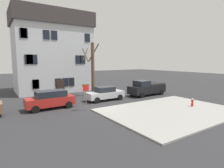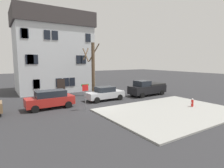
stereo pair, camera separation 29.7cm
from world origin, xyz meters
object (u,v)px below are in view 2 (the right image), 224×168
Objects in this scene: car_red_wagon at (50,99)px; tree_bare_mid at (93,68)px; building_main at (54,52)px; street_sign_pole at (85,92)px; pickup_truck_black at (147,88)px; fire_hydrant at (192,102)px; car_silver_sedan at (105,93)px.

tree_bare_mid is at bearing 29.37° from car_red_wagon.
building_main is at bearing 72.52° from car_red_wagon.
car_red_wagon is (-3.38, -10.73, -5.06)m from building_main.
street_sign_pole is at bearing -44.74° from car_red_wagon.
car_red_wagon is 0.83× the size of pickup_truck_black.
pickup_truck_black is 6.72× the size of fire_hydrant.
pickup_truck_black is at bearing -0.11° from car_red_wagon.
tree_bare_mid is 2.79× the size of street_sign_pole.
building_main is 20.66m from fire_hydrant.
building_main is 14.42× the size of fire_hydrant.
tree_bare_mid is 1.27× the size of pickup_truck_black.
car_silver_sedan is at bearing 126.05° from fire_hydrant.
car_red_wagon is 1.01× the size of car_silver_sedan.
car_red_wagon is at bearing 179.89° from pickup_truck_black.
street_sign_pole is at bearing -142.72° from car_silver_sedan.
tree_bare_mid is at bearing 88.77° from car_silver_sedan.
pickup_truck_black is (6.26, -3.64, -2.73)m from tree_bare_mid.
car_silver_sedan is (6.36, 0.32, -0.10)m from car_red_wagon.
car_red_wagon is at bearing -150.63° from tree_bare_mid.
pickup_truck_black is (9.31, -10.75, -4.99)m from building_main.
tree_bare_mid is at bearing 116.63° from fire_hydrant.
building_main is 2.59× the size of car_red_wagon.
car_silver_sedan is 0.82× the size of pickup_truck_black.
tree_bare_mid is at bearing 58.07° from street_sign_pole.
building_main reaches higher than pickup_truck_black.
building_main is 12.33m from car_red_wagon.
pickup_truck_black reaches higher than car_silver_sedan.
tree_bare_mid is 7.89m from car_red_wagon.
car_silver_sedan is at bearing -91.23° from tree_bare_mid.
building_main reaches higher than fire_hydrant.
car_red_wagon reaches higher than fire_hydrant.
tree_bare_mid is 7.74m from pickup_truck_black.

